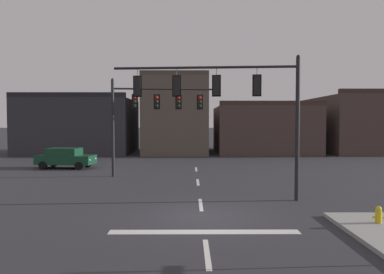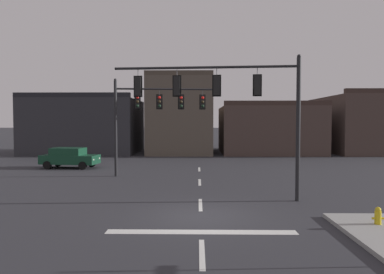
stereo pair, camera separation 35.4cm
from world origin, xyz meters
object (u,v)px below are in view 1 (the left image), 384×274
Objects in this scene: signal_mast_far_side at (149,109)px; car_lot_nearside at (65,158)px; signal_mast_near_side at (231,97)px; fire_hydrant at (378,218)px.

car_lot_nearside is (-7.03, 4.06, -3.69)m from signal_mast_far_side.
signal_mast_near_side is 7.94m from fire_hydrant.
signal_mast_near_side is 16.94m from car_lot_nearside.
signal_mast_near_side is 11.64× the size of fire_hydrant.
signal_mast_far_side is 1.48× the size of car_lot_nearside.
fire_hydrant is (4.64, -4.60, -4.51)m from signal_mast_near_side.
car_lot_nearside is at bearing 135.56° from fire_hydrant.
signal_mast_far_side is (-4.74, 7.45, -0.30)m from signal_mast_near_side.
fire_hydrant is at bearing -44.73° from signal_mast_near_side.
fire_hydrant is at bearing -44.44° from car_lot_nearside.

